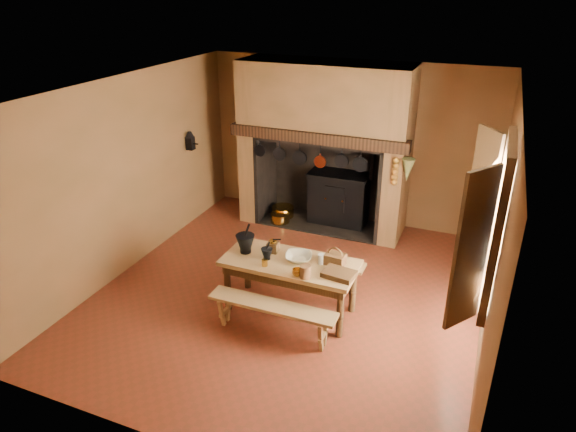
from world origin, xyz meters
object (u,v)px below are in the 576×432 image
object	(u,v)px
bench_front	(272,312)
iron_range	(339,198)
work_table	(290,269)
wicker_basket	(335,259)
coffee_grinder	(273,246)
mixing_bowl	(299,257)

from	to	relation	value
bench_front	iron_range	bearing A→B (deg)	93.36
work_table	wicker_basket	xyz separation A→B (m)	(0.55, 0.14, 0.19)
iron_range	coffee_grinder	bearing A→B (deg)	-92.11
iron_range	bench_front	bearing A→B (deg)	-86.64
iron_range	work_table	size ratio (longest dim) A/B	0.94
bench_front	wicker_basket	world-z (taller)	wicker_basket
mixing_bowl	wicker_basket	bearing A→B (deg)	10.38
coffee_grinder	mixing_bowl	size ratio (longest dim) A/B	0.61
iron_range	wicker_basket	distance (m)	2.77
work_table	wicker_basket	world-z (taller)	wicker_basket
iron_range	bench_front	size ratio (longest dim) A/B	1.00
wicker_basket	coffee_grinder	bearing A→B (deg)	-174.48
coffee_grinder	mixing_bowl	xyz separation A→B (m)	(0.39, -0.08, -0.04)
work_table	mixing_bowl	bearing A→B (deg)	31.68
mixing_bowl	work_table	bearing A→B (deg)	-148.32
iron_range	coffee_grinder	xyz separation A→B (m)	(-0.10, -2.65, 0.33)
iron_range	bench_front	distance (m)	3.37
iron_range	bench_front	xyz separation A→B (m)	(0.20, -3.36, -0.15)
work_table	coffee_grinder	bearing A→B (deg)	154.68
mixing_bowl	wicker_basket	size ratio (longest dim) A/B	1.31
work_table	bench_front	size ratio (longest dim) A/B	1.07
bench_front	work_table	bearing A→B (deg)	90.00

